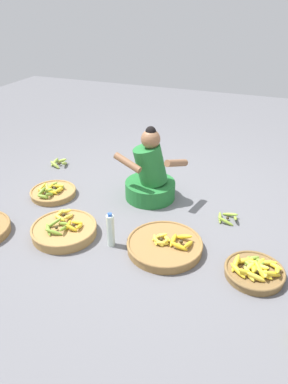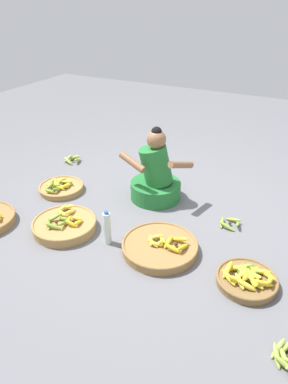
{
  "view_description": "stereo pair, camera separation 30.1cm",
  "coord_description": "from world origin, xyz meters",
  "px_view_note": "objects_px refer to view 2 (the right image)",
  "views": [
    {
      "loc": [
        0.98,
        -2.76,
        1.9
      ],
      "look_at": [
        0.0,
        -0.2,
        0.35
      ],
      "focal_mm": 33.39,
      "sensor_mm": 36.0,
      "label": 1
    },
    {
      "loc": [
        1.26,
        -2.64,
        1.9
      ],
      "look_at": [
        0.0,
        -0.2,
        0.35
      ],
      "focal_mm": 33.39,
      "sensor_mm": 36.0,
      "label": 2
    }
  ],
  "objects_px": {
    "loose_bananas_front_right": "(230,223)",
    "banana_basket_back_right": "(247,279)",
    "banana_basket_front_left": "(64,225)",
    "water_bottle": "(107,228)",
    "loose_bananas_mid_right": "(72,159)",
    "vendor_woman_front": "(156,177)",
    "banana_basket_back_center": "(160,246)",
    "banana_basket_near_bicycle": "(61,187)"
  },
  "relations": [
    {
      "from": "banana_basket_back_center",
      "to": "loose_bananas_mid_right",
      "type": "xyz_separation_m",
      "value": [
        -1.75,
        1.11,
        -0.01
      ]
    },
    {
      "from": "water_bottle",
      "to": "vendor_woman_front",
      "type": "bearing_deg",
      "value": 87.91
    },
    {
      "from": "banana_basket_back_right",
      "to": "loose_bananas_mid_right",
      "type": "height_order",
      "value": "banana_basket_back_right"
    },
    {
      "from": "water_bottle",
      "to": "banana_basket_back_center",
      "type": "bearing_deg",
      "value": 12.94
    },
    {
      "from": "banana_basket_back_right",
      "to": "water_bottle",
      "type": "relative_size",
      "value": 1.42
    },
    {
      "from": "banana_basket_near_bicycle",
      "to": "banana_basket_back_right",
      "type": "bearing_deg",
      "value": -13.23
    },
    {
      "from": "banana_basket_front_left",
      "to": "banana_basket_back_right",
      "type": "distance_m",
      "value": 1.64
    },
    {
      "from": "vendor_woman_front",
      "to": "loose_bananas_front_right",
      "type": "height_order",
      "value": "vendor_woman_front"
    },
    {
      "from": "vendor_woman_front",
      "to": "banana_basket_back_right",
      "type": "distance_m",
      "value": 1.44
    },
    {
      "from": "banana_basket_front_left",
      "to": "banana_basket_back_center",
      "type": "relative_size",
      "value": 0.91
    },
    {
      "from": "banana_basket_front_left",
      "to": "water_bottle",
      "type": "height_order",
      "value": "water_bottle"
    },
    {
      "from": "vendor_woman_front",
      "to": "water_bottle",
      "type": "height_order",
      "value": "vendor_woman_front"
    },
    {
      "from": "loose_bananas_front_right",
      "to": "loose_bananas_mid_right",
      "type": "distance_m",
      "value": 2.22
    },
    {
      "from": "banana_basket_back_center",
      "to": "loose_bananas_mid_right",
      "type": "height_order",
      "value": "banana_basket_back_center"
    },
    {
      "from": "water_bottle",
      "to": "loose_bananas_mid_right",
      "type": "bearing_deg",
      "value": 136.98
    },
    {
      "from": "banana_basket_near_bicycle",
      "to": "water_bottle",
      "type": "relative_size",
      "value": 1.5
    },
    {
      "from": "vendor_woman_front",
      "to": "loose_bananas_front_right",
      "type": "bearing_deg",
      "value": -9.93
    },
    {
      "from": "banana_basket_near_bicycle",
      "to": "loose_bananas_front_right",
      "type": "relative_size",
      "value": 2.44
    },
    {
      "from": "banana_basket_near_bicycle",
      "to": "loose_bananas_front_right",
      "type": "distance_m",
      "value": 1.82
    },
    {
      "from": "banana_basket_back_right",
      "to": "banana_basket_near_bicycle",
      "type": "bearing_deg",
      "value": 166.77
    },
    {
      "from": "loose_bananas_front_right",
      "to": "banana_basket_back_right",
      "type": "bearing_deg",
      "value": -65.56
    },
    {
      "from": "loose_bananas_front_right",
      "to": "loose_bananas_mid_right",
      "type": "bearing_deg",
      "value": 167.58
    },
    {
      "from": "vendor_woman_front",
      "to": "water_bottle",
      "type": "bearing_deg",
      "value": -92.09
    },
    {
      "from": "loose_bananas_mid_right",
      "to": "vendor_woman_front",
      "type": "bearing_deg",
      "value": -13.96
    },
    {
      "from": "banana_basket_front_left",
      "to": "loose_bananas_mid_right",
      "type": "bearing_deg",
      "value": 124.56
    },
    {
      "from": "banana_basket_near_bicycle",
      "to": "loose_bananas_mid_right",
      "type": "distance_m",
      "value": 0.76
    },
    {
      "from": "loose_bananas_mid_right",
      "to": "banana_basket_near_bicycle",
      "type": "bearing_deg",
      "value": -61.94
    },
    {
      "from": "banana_basket_near_bicycle",
      "to": "banana_basket_back_center",
      "type": "xyz_separation_m",
      "value": [
        1.39,
        -0.44,
        0.0
      ]
    },
    {
      "from": "banana_basket_back_right",
      "to": "water_bottle",
      "type": "bearing_deg",
      "value": -177.88
    },
    {
      "from": "vendor_woman_front",
      "to": "water_bottle",
      "type": "xyz_separation_m",
      "value": [
        -0.03,
        -0.88,
        -0.1
      ]
    },
    {
      "from": "banana_basket_front_left",
      "to": "banana_basket_back_right",
      "type": "height_order",
      "value": "banana_basket_front_left"
    },
    {
      "from": "banana_basket_near_bicycle",
      "to": "banana_basket_back_center",
      "type": "height_order",
      "value": "banana_basket_back_center"
    },
    {
      "from": "banana_basket_back_right",
      "to": "loose_bananas_front_right",
      "type": "bearing_deg",
      "value": 114.44
    },
    {
      "from": "banana_basket_back_right",
      "to": "loose_bananas_front_right",
      "type": "height_order",
      "value": "banana_basket_back_right"
    },
    {
      "from": "vendor_woman_front",
      "to": "banana_basket_front_left",
      "type": "distance_m",
      "value": 1.04
    },
    {
      "from": "banana_basket_front_left",
      "to": "banana_basket_near_bicycle",
      "type": "distance_m",
      "value": 0.74
    },
    {
      "from": "banana_basket_near_bicycle",
      "to": "water_bottle",
      "type": "xyz_separation_m",
      "value": [
        0.94,
        -0.54,
        0.11
      ]
    },
    {
      "from": "vendor_woman_front",
      "to": "loose_bananas_front_right",
      "type": "xyz_separation_m",
      "value": [
        0.84,
        -0.15,
        -0.22
      ]
    },
    {
      "from": "vendor_woman_front",
      "to": "loose_bananas_mid_right",
      "type": "relative_size",
      "value": 3.83
    },
    {
      "from": "banana_basket_back_center",
      "to": "loose_bananas_mid_right",
      "type": "bearing_deg",
      "value": 147.6
    },
    {
      "from": "loose_bananas_front_right",
      "to": "banana_basket_front_left",
      "type": "bearing_deg",
      "value": -150.46
    },
    {
      "from": "banana_basket_front_left",
      "to": "banana_basket_near_bicycle",
      "type": "bearing_deg",
      "value": 131.18
    }
  ]
}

